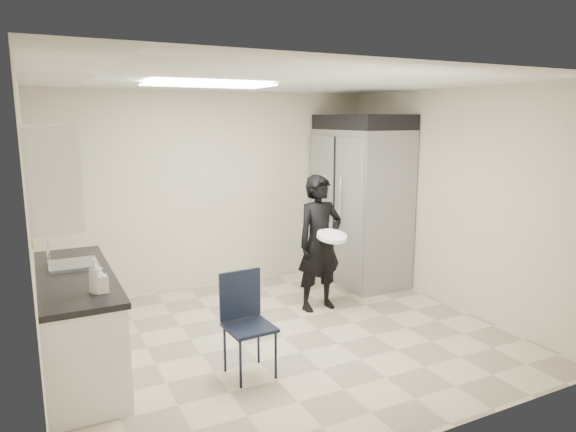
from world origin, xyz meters
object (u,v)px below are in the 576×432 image
lower_counter (78,325)px  folding_chair (250,328)px  commercial_fridge (360,207)px  man_tuxedo (320,243)px

lower_counter → folding_chair: size_ratio=2.13×
commercial_fridge → folding_chair: (-2.44, -1.86, -0.60)m
lower_counter → man_tuxedo: bearing=7.5°
lower_counter → folding_chair: 1.55m
lower_counter → commercial_fridge: (3.78, 1.07, 0.62)m
lower_counter → commercial_fridge: commercial_fridge is taller
folding_chair → man_tuxedo: man_tuxedo is taller
commercial_fridge → folding_chair: bearing=-142.7°
folding_chair → commercial_fridge: bearing=34.2°
lower_counter → commercial_fridge: size_ratio=0.90×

